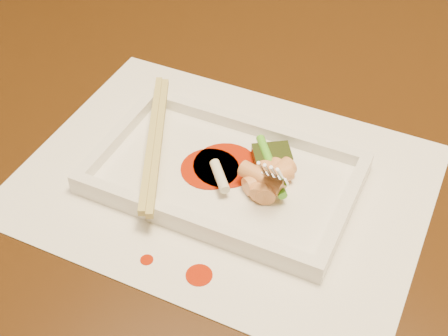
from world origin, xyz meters
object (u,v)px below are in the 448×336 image
at_px(chopstick_a, 152,139).
at_px(fork, 303,128).
at_px(placemat, 224,181).
at_px(table, 231,165).
at_px(plate_base, 224,178).

xyz_separation_m(chopstick_a, fork, (0.15, 0.02, 0.06)).
distance_m(placemat, fork, 0.11).
distance_m(table, chopstick_a, 0.18).
bearing_deg(placemat, plate_base, -90.00).
bearing_deg(fork, chopstick_a, -173.25).
bearing_deg(table, placemat, -68.77).
distance_m(plate_base, chopstick_a, 0.08).
bearing_deg(table, plate_base, -68.77).
relative_size(placemat, fork, 2.86).
bearing_deg(plate_base, chopstick_a, 180.00).
height_order(placemat, plate_base, plate_base).
distance_m(placemat, plate_base, 0.00).
relative_size(plate_base, chopstick_a, 1.27).
distance_m(chopstick_a, fork, 0.16).
distance_m(table, plate_base, 0.17).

